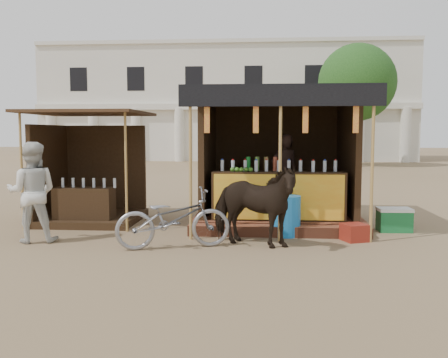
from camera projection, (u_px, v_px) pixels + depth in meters
name	position (u px, v px, depth m)	size (l,w,h in m)	color
ground	(216.00, 262.00, 7.48)	(120.00, 120.00, 0.00)	#846B4C
main_stall	(278.00, 175.00, 10.64)	(3.60, 3.61, 2.78)	brown
secondary_stall	(85.00, 182.00, 10.86)	(2.40, 2.40, 2.38)	#332112
cow	(253.00, 205.00, 8.44)	(0.76, 1.67, 1.41)	black
motorbike	(173.00, 219.00, 8.31)	(0.67, 1.92, 1.01)	gray
bystander	(32.00, 192.00, 8.76)	(0.86, 0.67, 1.77)	silver
blue_barrel	(286.00, 216.00, 9.34)	(0.55, 0.55, 0.76)	blue
red_crate	(355.00, 232.00, 8.91)	(0.40, 0.40, 0.31)	maroon
cooler	(394.00, 220.00, 9.78)	(0.65, 0.46, 0.46)	#186E34
background_building	(227.00, 105.00, 37.00)	(26.00, 7.45, 8.18)	silver
tree	(353.00, 86.00, 28.58)	(4.50, 4.40, 7.00)	#382314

